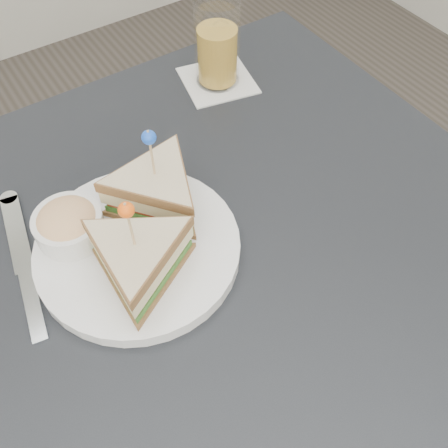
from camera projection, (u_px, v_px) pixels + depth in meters
ground_plane at (223, 429)px, 1.20m from camera, size 3.50×3.50×0.00m
table at (222, 289)px, 0.66m from camera, size 0.80×0.80×0.75m
plate_meal at (138, 229)px, 0.58m from camera, size 0.28×0.26×0.15m
cutlery_knife at (24, 266)px, 0.59m from camera, size 0.06×0.23×0.01m
drink_set at (217, 48)px, 0.76m from camera, size 0.13×0.13×0.14m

